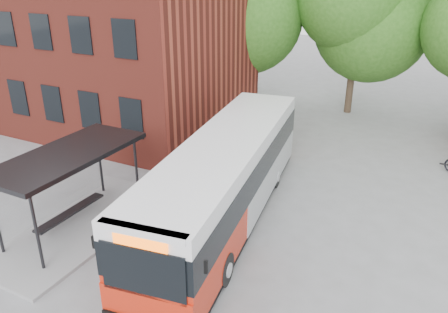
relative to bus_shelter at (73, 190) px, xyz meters
The scene contains 6 objects.
ground 4.83m from the bus_shelter, 12.53° to the left, with size 100.00×100.00×0.00m, color slate.
station_building 13.42m from the bus_shelter, 130.36° to the left, with size 18.40×10.40×8.50m, color maroon, non-canonical shape.
bus_shelter is the anchor object (origin of this frame).
tree_0 17.54m from the bus_shelter, 95.04° to the left, with size 7.92×7.92×11.00m, color #275717, non-canonical shape.
tree_1 19.19m from the bus_shelter, 73.01° to the left, with size 7.92×7.92×10.40m, color #275717, non-canonical shape.
city_bus 5.32m from the bus_shelter, 33.87° to the left, with size 2.60×12.22×3.11m, color red, non-canonical shape.
Camera 1 is at (6.20, -10.47, 8.46)m, focal length 35.00 mm.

